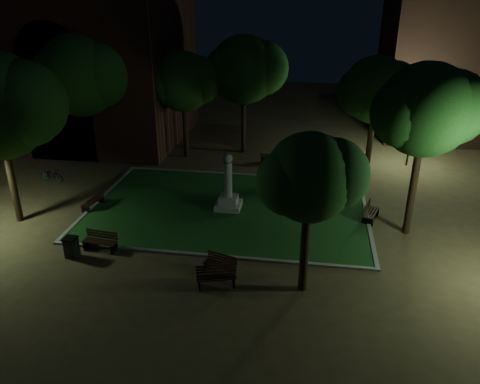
% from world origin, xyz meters
% --- Properties ---
extents(ground, '(80.00, 80.00, 0.00)m').
position_xyz_m(ground, '(0.00, 0.00, 0.00)').
color(ground, '#4F3E26').
extents(lawn, '(15.00, 10.00, 0.08)m').
position_xyz_m(lawn, '(0.00, 2.00, 0.04)').
color(lawn, '#1C491A').
rests_on(lawn, ground).
extents(lawn_kerb, '(15.40, 10.40, 0.12)m').
position_xyz_m(lawn_kerb, '(0.00, 2.00, 0.06)').
color(lawn_kerb, slate).
rests_on(lawn_kerb, ground).
extents(monument, '(1.40, 1.40, 3.20)m').
position_xyz_m(monument, '(0.00, 2.00, 0.96)').
color(monument, '#9D9A90').
rests_on(monument, lawn).
extents(building_main, '(20.00, 12.00, 15.00)m').
position_xyz_m(building_main, '(-15.86, 13.79, 7.38)').
color(building_main, '#4E281E').
rests_on(building_main, ground).
extents(tree_north_wl, '(5.04, 4.11, 7.49)m').
position_xyz_m(tree_north_wl, '(-4.47, 10.14, 5.43)').
color(tree_north_wl, black).
rests_on(tree_north_wl, ground).
extents(tree_ne, '(5.16, 4.21, 7.66)m').
position_xyz_m(tree_ne, '(8.24, 8.81, 5.54)').
color(tree_ne, black).
rests_on(tree_ne, ground).
extents(tree_east, '(5.34, 4.36, 8.52)m').
position_xyz_m(tree_east, '(9.50, 0.71, 6.33)').
color(tree_east, black).
rests_on(tree_east, ground).
extents(tree_se, '(4.22, 3.45, 6.72)m').
position_xyz_m(tree_se, '(4.43, -4.96, 4.98)').
color(tree_se, black).
rests_on(tree_se, ground).
extents(tree_nw, '(6.82, 5.57, 8.79)m').
position_xyz_m(tree_nw, '(-11.02, 8.41, 6.01)').
color(tree_nw, black).
rests_on(tree_nw, ground).
extents(tree_far_north, '(5.91, 4.83, 8.49)m').
position_xyz_m(tree_far_north, '(-0.50, 11.75, 6.07)').
color(tree_far_north, black).
rests_on(tree_far_north, ground).
extents(lamppost_nw, '(1.18, 0.28, 4.50)m').
position_xyz_m(lamppost_nw, '(-11.72, 9.97, 3.14)').
color(lamppost_nw, black).
rests_on(lamppost_nw, ground).
extents(lamppost_ne, '(1.18, 0.28, 4.26)m').
position_xyz_m(lamppost_ne, '(11.05, 10.76, 3.00)').
color(lamppost_ne, black).
rests_on(lamppost_ne, ground).
extents(bench_near_left, '(1.55, 0.94, 0.80)m').
position_xyz_m(bench_near_left, '(0.76, -4.22, 0.38)').
color(bench_near_left, black).
rests_on(bench_near_left, ground).
extents(bench_near_right, '(1.73, 1.03, 0.90)m').
position_xyz_m(bench_near_right, '(0.78, -5.27, 0.42)').
color(bench_near_right, black).
rests_on(bench_near_right, ground).
extents(bench_west_near, '(1.70, 0.75, 0.91)m').
position_xyz_m(bench_west_near, '(-5.21, -3.24, 0.43)').
color(bench_west_near, black).
rests_on(bench_west_near, ground).
extents(bench_left_side, '(0.83, 1.57, 0.82)m').
position_xyz_m(bench_left_side, '(-7.49, 0.88, 0.39)').
color(bench_left_side, black).
rests_on(bench_left_side, ground).
extents(bench_right_side, '(1.05, 1.75, 0.91)m').
position_xyz_m(bench_right_side, '(7.69, 1.89, 0.43)').
color(bench_right_side, black).
rests_on(bench_right_side, ground).
extents(bench_far_side, '(1.55, 0.72, 0.82)m').
position_xyz_m(bench_far_side, '(1.71, 9.41, 0.39)').
color(bench_far_side, black).
rests_on(bench_far_side, ground).
extents(trash_bin, '(0.63, 0.63, 0.99)m').
position_xyz_m(trash_bin, '(-6.25, -4.06, 0.50)').
color(trash_bin, black).
rests_on(trash_bin, ground).
extents(bicycle, '(1.75, 1.01, 0.87)m').
position_xyz_m(bicycle, '(-11.82, 4.26, 0.44)').
color(bicycle, black).
rests_on(bicycle, ground).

